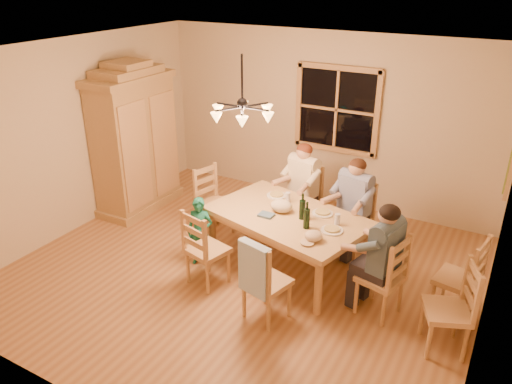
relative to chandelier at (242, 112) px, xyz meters
The scene contains 32 objects.
floor 2.08m from the chandelier, ahead, with size 5.50×5.50×0.00m, color #986237.
ceiling 0.62m from the chandelier, ahead, with size 5.50×5.00×0.02m, color white.
wall_back 2.60m from the chandelier, 90.00° to the left, with size 5.50×0.02×2.70m, color beige.
wall_left 2.84m from the chandelier, behind, with size 0.02×5.00×2.70m, color beige.
wall_right 2.84m from the chandelier, ahead, with size 0.02×5.00×2.70m, color beige.
window 2.53m from the chandelier, 85.36° to the left, with size 1.30×0.06×1.30m.
chandelier is the anchor object (origin of this frame).
armoire 2.76m from the chandelier, 161.07° to the left, with size 0.66×1.40×2.30m.
dining_table 1.52m from the chandelier, 38.22° to the left, with size 2.14×1.59×0.76m.
chair_far_left 2.22m from the chandelier, 82.27° to the left, with size 0.53×0.51×0.99m.
chair_far_right 2.33m from the chandelier, 48.17° to the left, with size 0.53×0.51×0.99m.
chair_near_left 1.84m from the chandelier, 120.91° to the right, with size 0.53×0.51×0.99m.
chair_near_right 2.01m from the chandelier, 44.23° to the right, with size 0.53×0.51×0.99m.
chair_end_left 2.08m from the chandelier, 142.74° to the left, with size 0.51×0.53×0.99m.
chair_end_right 2.47m from the chandelier, ahead, with size 0.51×0.53×0.99m.
adult_woman 1.82m from the chandelier, 82.27° to the left, with size 0.47×0.50×0.87m.
adult_plaid_man 1.95m from the chandelier, 48.17° to the left, with size 0.47×0.50×0.87m.
adult_slate_man 2.12m from the chandelier, ahead, with size 0.50×0.47×0.87m.
towel 1.73m from the chandelier, 53.23° to the right, with size 0.38×0.10×0.58m, color #A0BFD9.
wine_bottle_a 1.35m from the chandelier, 27.15° to the left, with size 0.08×0.08×0.33m, color black.
wine_bottle_b 1.39m from the chandelier, 10.04° to the left, with size 0.08×0.08×0.33m, color black.
plate_woman 1.51m from the chandelier, 84.87° to the left, with size 0.26×0.26×0.02m, color white.
plate_plaid 1.63m from the chandelier, 34.93° to the left, with size 0.26×0.26×0.02m, color white.
plate_slate 1.70m from the chandelier, 11.08° to the left, with size 0.26×0.26×0.02m, color white.
wine_glass_a 1.43m from the chandelier, 66.81° to the left, with size 0.06×0.06×0.14m, color silver.
wine_glass_b 1.68m from the chandelier, 19.98° to the left, with size 0.06×0.06×0.14m, color silver.
cap 1.58m from the chandelier, ahead, with size 0.20×0.20×0.11m, color tan.
napkin 1.33m from the chandelier, 37.46° to the left, with size 0.18×0.14×0.03m, color #486584.
cloth_bundle 1.33m from the chandelier, 48.92° to the left, with size 0.28×0.22×0.15m, color #C8B591.
child 1.72m from the chandelier, 168.88° to the right, with size 0.34×0.22×0.93m, color #19715A.
chair_spare_front 3.03m from the chandelier, ahead, with size 0.56×0.57×0.99m.
chair_spare_back 3.05m from the chandelier, ahead, with size 0.49×0.51×0.99m.
Camera 1 is at (2.76, -4.61, 3.54)m, focal length 35.00 mm.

